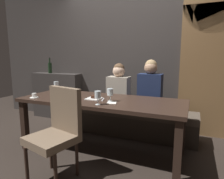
% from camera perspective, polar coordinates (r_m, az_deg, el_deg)
% --- Properties ---
extents(ground, '(9.00, 9.00, 0.00)m').
position_cam_1_polar(ground, '(2.90, -3.04, -17.18)').
color(ground, black).
extents(back_wall_tiled, '(6.00, 0.12, 3.00)m').
position_cam_1_polar(back_wall_tiled, '(3.73, 5.12, 12.54)').
color(back_wall_tiled, '#383330').
rests_on(back_wall_tiled, ground).
extents(arched_door, '(0.90, 0.05, 2.55)m').
position_cam_1_polar(arched_door, '(3.48, 26.68, 9.56)').
color(arched_door, brown).
rests_on(arched_door, ground).
extents(back_counter, '(1.10, 0.28, 0.95)m').
position_cam_1_polar(back_counter, '(4.39, -15.53, -1.68)').
color(back_counter, '#2F2B29').
rests_on(back_counter, ground).
extents(dining_table, '(2.20, 0.84, 0.74)m').
position_cam_1_polar(dining_table, '(2.67, -3.16, -4.59)').
color(dining_table, black).
rests_on(dining_table, ground).
extents(banquette_bench, '(2.50, 0.44, 0.45)m').
position_cam_1_polar(banquette_bench, '(3.41, 2.11, -8.84)').
color(banquette_bench, '#312A23').
rests_on(banquette_bench, ground).
extents(chair_near_side, '(0.53, 0.53, 0.98)m').
position_cam_1_polar(chair_near_side, '(2.19, -15.40, -10.69)').
color(chair_near_side, '#302119').
rests_on(chair_near_side, ground).
extents(diner_redhead, '(0.36, 0.24, 0.74)m').
position_cam_1_polar(diner_redhead, '(3.29, 1.94, 0.73)').
color(diner_redhead, '#9E9384').
rests_on(diner_redhead, banquette_bench).
extents(diner_bearded, '(0.36, 0.24, 0.81)m').
position_cam_1_polar(diner_bearded, '(3.13, 10.95, 0.70)').
color(diner_bearded, '#192342').
rests_on(diner_bearded, banquette_bench).
extents(wine_bottle_dark_red, '(0.08, 0.08, 0.33)m').
position_cam_1_polar(wine_bottle_dark_red, '(4.40, -17.47, 6.08)').
color(wine_bottle_dark_red, black).
rests_on(wine_bottle_dark_red, back_counter).
extents(wine_glass_center_back, '(0.08, 0.08, 0.16)m').
position_cam_1_polar(wine_glass_center_back, '(3.31, -15.79, 1.35)').
color(wine_glass_center_back, silver).
rests_on(wine_glass_center_back, dining_table).
extents(wine_glass_far_left, '(0.08, 0.08, 0.16)m').
position_cam_1_polar(wine_glass_far_left, '(2.32, -4.12, -1.60)').
color(wine_glass_far_left, silver).
rests_on(wine_glass_far_left, dining_table).
extents(wine_glass_far_right, '(0.08, 0.08, 0.16)m').
position_cam_1_polar(wine_glass_far_right, '(2.49, -0.55, -0.90)').
color(wine_glass_far_right, silver).
rests_on(wine_glass_far_right, dining_table).
extents(espresso_cup, '(0.12, 0.12, 0.06)m').
position_cam_1_polar(espresso_cup, '(2.92, -21.52, -1.73)').
color(espresso_cup, white).
rests_on(espresso_cup, dining_table).
extents(dessert_plate, '(0.19, 0.19, 0.05)m').
position_cam_1_polar(dessert_plate, '(2.66, -5.18, -2.42)').
color(dessert_plate, white).
rests_on(dessert_plate, dining_table).
extents(fork_on_table, '(0.06, 0.17, 0.01)m').
position_cam_1_polar(fork_on_table, '(2.59, -2.67, -2.98)').
color(fork_on_table, silver).
rests_on(fork_on_table, dining_table).
extents(folded_napkin, '(0.14, 0.13, 0.01)m').
position_cam_1_polar(folded_napkin, '(2.40, -0.09, -3.93)').
color(folded_napkin, silver).
rests_on(folded_napkin, dining_table).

